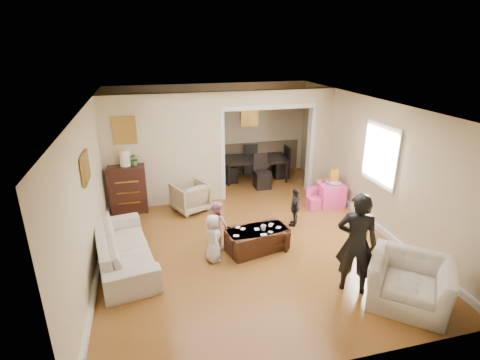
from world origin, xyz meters
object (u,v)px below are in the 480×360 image
object	(u,v)px
dresser	(128,189)
table_lamp	(125,158)
coffee_cup	(263,228)
cyan_cup	(328,183)
sofa	(124,248)
child_toddler	(295,207)
adult_person	(356,243)
armchair_front	(410,282)
child_kneel_a	(213,238)
play_table	(330,194)
coffee_table	(257,240)
dining_table	(255,169)
armchair_back	(190,197)
child_kneel_b	(217,224)

from	to	relation	value
dresser	table_lamp	world-z (taller)	table_lamp
coffee_cup	cyan_cup	world-z (taller)	cyan_cup
sofa	child_toddler	world-z (taller)	child_toddler
adult_person	child_toddler	bearing A→B (deg)	-57.00
child_toddler	table_lamp	bearing A→B (deg)	-78.55
armchair_front	child_kneel_a	bearing A→B (deg)	-174.10
cyan_cup	adult_person	world-z (taller)	adult_person
sofa	coffee_cup	distance (m)	2.48
armchair_front	adult_person	distance (m)	0.93
sofa	table_lamp	distance (m)	2.41
dresser	sofa	bearing A→B (deg)	-91.00
sofa	child_kneel_a	size ratio (longest dim) A/B	2.49
dresser	play_table	xyz separation A→B (m)	(4.57, -0.83, -0.27)
coffee_table	child_toddler	distance (m)	1.31
table_lamp	dining_table	bearing A→B (deg)	20.82
armchair_back	dining_table	xyz separation A→B (m)	(2.01, 1.57, -0.02)
armchair_back	coffee_table	size ratio (longest dim) A/B	0.66
armchair_front	child_kneel_b	bearing A→B (deg)	178.11
table_lamp	coffee_table	size ratio (longest dim) A/B	0.32
coffee_cup	dining_table	bearing A→B (deg)	75.75
child_kneel_b	armchair_back	bearing A→B (deg)	-24.25
coffee_cup	armchair_back	bearing A→B (deg)	117.57
armchair_front	coffee_cup	xyz separation A→B (m)	(-1.62, 1.95, 0.10)
armchair_front	coffee_cup	distance (m)	2.54
sofa	child_kneel_a	world-z (taller)	child_kneel_a
sofa	dining_table	distance (m)	4.87
sofa	child_kneel_a	xyz separation A→B (m)	(1.52, -0.26, 0.12)
coffee_cup	child_kneel_a	bearing A→B (deg)	-173.99
armchair_back	child_kneel_b	distance (m)	1.76
coffee_cup	child_kneel_b	bearing A→B (deg)	156.37
coffee_cup	dining_table	xyz separation A→B (m)	(0.93, 3.65, -0.16)
sofa	adult_person	bearing A→B (deg)	-124.34
play_table	cyan_cup	distance (m)	0.33
sofa	armchair_front	bearing A→B (deg)	-126.78
sofa	child_toddler	bearing A→B (deg)	-88.90
table_lamp	adult_person	xyz separation A→B (m)	(3.43, -3.82, -0.46)
sofa	coffee_table	bearing A→B (deg)	-102.13
sofa	child_toddler	size ratio (longest dim) A/B	2.60
armchair_front	table_lamp	distance (m)	5.99
dresser	child_toddler	bearing A→B (deg)	-24.94
armchair_back	child_toddler	xyz separation A→B (m)	(2.03, -1.28, 0.09)
child_kneel_b	cyan_cup	bearing A→B (deg)	-101.65
adult_person	child_toddler	world-z (taller)	adult_person
cyan_cup	child_kneel_b	world-z (taller)	child_kneel_b
dresser	dining_table	size ratio (longest dim) A/B	0.62
coffee_table	adult_person	size ratio (longest dim) A/B	0.68
coffee_cup	child_kneel_a	world-z (taller)	child_kneel_a
coffee_cup	cyan_cup	size ratio (longest dim) A/B	1.32
adult_person	child_kneel_b	size ratio (longest dim) A/B	1.78
armchair_back	adult_person	bearing A→B (deg)	97.22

